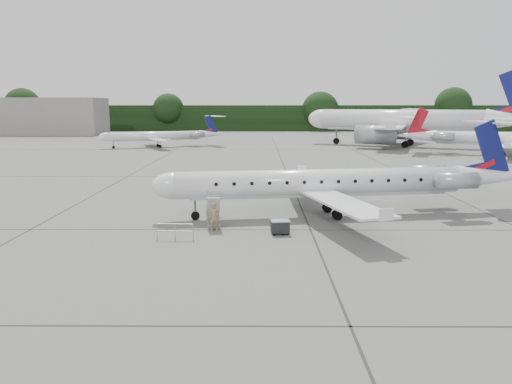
# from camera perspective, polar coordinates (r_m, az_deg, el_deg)

# --- Properties ---
(ground) EXTENTS (320.00, 320.00, 0.00)m
(ground) POSITION_cam_1_polar(r_m,az_deg,el_deg) (30.78, 12.90, -5.55)
(ground) COLOR #5C5C5A
(ground) RESTS_ON ground
(treeline) EXTENTS (260.00, 4.00, 8.00)m
(treeline) POSITION_cam_1_polar(r_m,az_deg,el_deg) (159.13, 2.74, 8.44)
(treeline) COLOR black
(treeline) RESTS_ON ground
(terminal_building) EXTENTS (40.00, 14.00, 10.00)m
(terminal_building) POSITION_cam_1_polar(r_m,az_deg,el_deg) (152.71, -24.44, 7.89)
(terminal_building) COLOR slate
(terminal_building) RESTS_ON ground
(main_regional_jet) EXTENTS (29.58, 23.23, 6.92)m
(main_regional_jet) POSITION_cam_1_polar(r_m,az_deg,el_deg) (36.53, 7.34, 2.58)
(main_regional_jet) COLOR silver
(main_regional_jet) RESTS_ON ground
(airstair) EXTENTS (1.17, 2.32, 2.17)m
(airstair) POSITION_cam_1_polar(r_m,az_deg,el_deg) (33.56, -4.92, -2.14)
(airstair) COLOR silver
(airstair) RESTS_ON ground
(passenger) EXTENTS (0.72, 0.51, 1.86)m
(passenger) POSITION_cam_1_polar(r_m,az_deg,el_deg) (32.37, -4.79, -2.87)
(passenger) COLOR olive
(passenger) RESTS_ON ground
(safety_railing) EXTENTS (2.20, 0.17, 1.00)m
(safety_railing) POSITION_cam_1_polar(r_m,az_deg,el_deg) (30.63, -9.25, -4.53)
(safety_railing) COLOR #92959A
(safety_railing) RESTS_ON ground
(baggage_cart) EXTENTS (1.20, 1.02, 0.97)m
(baggage_cart) POSITION_cam_1_polar(r_m,az_deg,el_deg) (31.64, 2.76, -3.98)
(baggage_cart) COLOR black
(baggage_cart) RESTS_ON ground
(bg_narrowbody) EXTENTS (48.50, 43.39, 14.33)m
(bg_narrowbody) POSITION_cam_1_polar(r_m,az_deg,el_deg) (102.83, 16.05, 9.04)
(bg_narrowbody) COLOR silver
(bg_narrowbody) RESTS_ON ground
(bg_regional_left) EXTENTS (27.66, 24.25, 6.04)m
(bg_regional_left) POSITION_cam_1_polar(r_m,az_deg,el_deg) (98.46, -11.56, 6.78)
(bg_regional_left) COLOR silver
(bg_regional_left) RESTS_ON ground
(bg_regional_right) EXTENTS (34.81, 30.58, 7.59)m
(bg_regional_right) POSITION_cam_1_polar(r_m,az_deg,el_deg) (89.39, 27.23, 6.09)
(bg_regional_right) COLOR silver
(bg_regional_right) RESTS_ON ground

